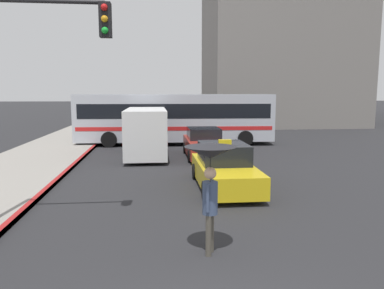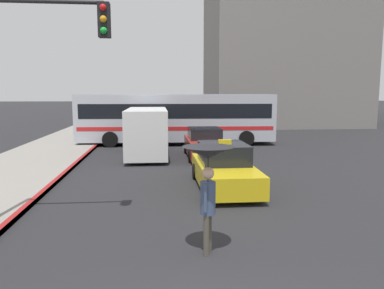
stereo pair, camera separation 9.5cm
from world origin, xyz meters
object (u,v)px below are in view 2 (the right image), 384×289
at_px(taxi, 224,168).
at_px(city_bus, 176,117).
at_px(sedan_red, 205,144).
at_px(ambulance_van, 147,130).
at_px(traffic_light, 33,65).
at_px(pedestrian_with_umbrella, 208,169).

distance_m(taxi, city_bus, 11.50).
xyz_separation_m(sedan_red, ambulance_van, (-2.94, 0.59, 0.68)).
bearing_deg(taxi, sedan_red, -91.27).
height_order(sedan_red, ambulance_van, ambulance_van).
relative_size(taxi, ambulance_van, 0.82).
relative_size(taxi, traffic_light, 0.82).
height_order(ambulance_van, city_bus, city_bus).
bearing_deg(city_bus, taxi, 7.27).
xyz_separation_m(ambulance_van, traffic_light, (-2.41, -10.07, 2.56)).
bearing_deg(sedan_red, taxi, 88.73).
relative_size(taxi, pedestrian_with_umbrella, 2.09).
bearing_deg(city_bus, pedestrian_with_umbrella, 1.11).
relative_size(ambulance_van, pedestrian_with_umbrella, 2.53).
height_order(sedan_red, city_bus, city_bus).
bearing_deg(pedestrian_with_umbrella, city_bus, 21.53).
bearing_deg(traffic_light, pedestrian_with_umbrella, -28.33).
height_order(taxi, city_bus, city_bus).
distance_m(city_bus, pedestrian_with_umbrella, 16.73).
height_order(pedestrian_with_umbrella, traffic_light, traffic_light).
bearing_deg(taxi, ambulance_van, -67.71).
height_order(ambulance_van, traffic_light, traffic_light).
distance_m(sedan_red, pedestrian_with_umbrella, 11.73).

